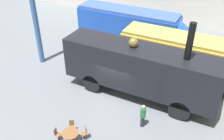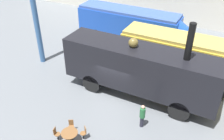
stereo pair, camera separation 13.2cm
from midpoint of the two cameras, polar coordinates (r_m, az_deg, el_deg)
ground_plane at (r=18.10m, az=0.61°, el=-6.31°), size 80.00×80.00×0.00m
streamlined_locomotive at (r=24.78m, az=5.60°, el=10.38°), size 12.07×2.53×3.41m
passenger_coach_vintage at (r=19.52m, az=16.41°, el=3.31°), size 9.52×2.49×3.69m
steam_locomotive at (r=17.02m, az=6.54°, el=0.48°), size 10.77×2.41×6.16m
cafe_table_near at (r=14.85m, az=-9.42°, el=-14.34°), size 0.96×0.96×0.77m
cafe_chair_0 at (r=15.24m, az=-12.40°, el=-13.89°), size 0.38×0.36×0.87m
cafe_chair_3 at (r=15.04m, az=-6.11°, el=-13.92°), size 0.40×0.40×0.87m
cafe_chair_4 at (r=15.53m, az=-9.07°, el=-12.34°), size 0.39×0.40×0.87m
visitor_person at (r=15.49m, az=7.20°, el=-10.22°), size 0.34×0.34×1.68m
support_pillar at (r=21.52m, az=-16.87°, el=11.20°), size 0.44×0.44×8.00m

